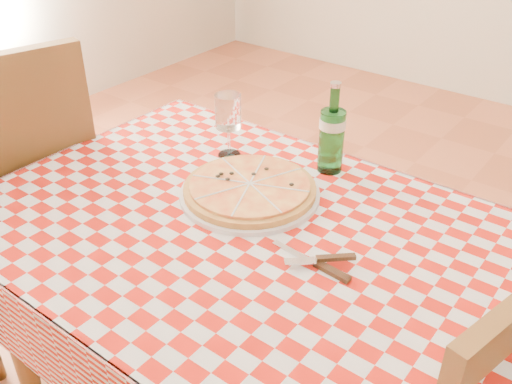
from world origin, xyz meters
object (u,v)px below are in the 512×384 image
Objects in this scene: chair_far at (12,189)px; wine_glass at (228,126)px; water_bottle at (332,128)px; dining_table at (247,262)px; pizza_plate at (250,188)px.

chair_far is 0.72m from wine_glass.
water_bottle is 1.36× the size of wine_glass.
wine_glass is (-0.26, 0.25, 0.19)m from dining_table.
dining_table is 0.84m from chair_far.
dining_table is 0.41m from water_bottle.
water_bottle is at bearing -136.31° from chair_far.
wine_glass is (-0.26, -0.10, -0.03)m from water_bottle.
wine_glass is at bearing 136.23° from dining_table.
pizza_plate is at bearing -148.40° from chair_far.
chair_far is 0.99m from water_bottle.
chair_far is 0.81m from pizza_plate.
chair_far is at bearing -172.98° from dining_table.
water_bottle reaches higher than wine_glass.
dining_table is 0.18m from pizza_plate.
dining_table is at bearing -157.34° from chair_far.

